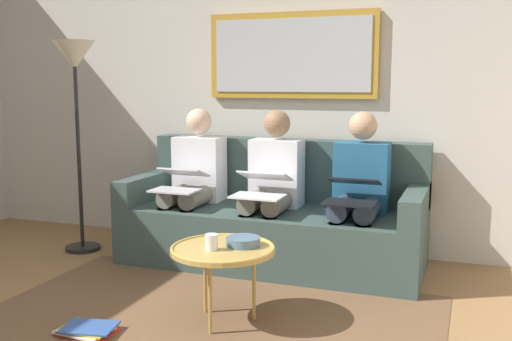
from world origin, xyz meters
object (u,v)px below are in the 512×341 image
object	(u,v)px
laptop_black	(353,191)
laptop_white	(262,185)
framed_mirror	(291,55)
person_left	(359,188)
cup	(212,242)
person_right	(194,178)
couch	(275,220)
coffee_table	(223,250)
magazine_stack	(87,329)
person_middle	(272,183)
bowl	(243,241)
standing_lamp	(75,78)
laptop_silver	(180,180)

from	to	relation	value
laptop_black	laptop_white	world-z (taller)	laptop_white
framed_mirror	person_left	bearing A→B (deg)	144.47
cup	person_right	bearing A→B (deg)	-60.04
couch	coffee_table	xyz separation A→B (m)	(-0.10, 1.22, 0.11)
person_left	magazine_stack	distance (m)	2.03
coffee_table	person_middle	size ratio (longest dim) A/B	0.51
bowl	person_left	bearing A→B (deg)	-112.76
coffee_table	laptop_white	bearing A→B (deg)	-83.92
cup	bowl	xyz separation A→B (m)	(-0.13, -0.14, -0.02)
couch	person_left	xyz separation A→B (m)	(-0.64, 0.07, 0.30)
bowl	person_middle	bearing A→B (deg)	-79.99
framed_mirror	person_left	xyz separation A→B (m)	(-0.64, 0.46, -0.94)
bowl	standing_lamp	bearing A→B (deg)	-26.70
bowl	person_right	distance (m)	1.36
cup	person_right	size ratio (longest dim) A/B	0.08
couch	laptop_silver	xyz separation A→B (m)	(0.64, 0.30, 0.32)
couch	bowl	world-z (taller)	couch
framed_mirror	person_right	xyz separation A→B (m)	(0.64, 0.46, -0.94)
framed_mirror	laptop_white	xyz separation A→B (m)	(0.00, 0.69, -0.92)
laptop_white	person_right	world-z (taller)	person_right
person_middle	standing_lamp	xyz separation A→B (m)	(1.55, 0.20, 0.76)
person_right	laptop_silver	world-z (taller)	person_right
bowl	magazine_stack	bearing A→B (deg)	33.54
coffee_table	bowl	distance (m)	0.12
bowl	laptop_silver	distance (m)	1.19
laptop_white	person_right	xyz separation A→B (m)	(0.64, -0.23, -0.02)
person_middle	laptop_white	world-z (taller)	person_middle
laptop_silver	standing_lamp	size ratio (longest dim) A/B	0.22
magazine_stack	couch	bearing A→B (deg)	-108.06
couch	cup	size ratio (longest dim) A/B	24.44
coffee_table	laptop_black	xyz separation A→B (m)	(-0.54, -0.91, 0.21)
cup	laptop_black	distance (m)	1.15
couch	standing_lamp	distance (m)	1.90
couch	person_right	size ratio (longest dim) A/B	1.93
person_middle	person_right	world-z (taller)	same
cup	magazine_stack	xyz separation A→B (m)	(0.59, 0.34, -0.45)
framed_mirror	person_middle	world-z (taller)	framed_mirror
person_left	magazine_stack	bearing A→B (deg)	52.99
magazine_stack	coffee_table	bearing A→B (deg)	-147.39
person_left	laptop_silver	distance (m)	1.30
laptop_black	standing_lamp	distance (m)	2.31
framed_mirror	bowl	world-z (taller)	framed_mirror
magazine_stack	person_middle	bearing A→B (deg)	-108.81
person_middle	cup	bearing A→B (deg)	92.79
framed_mirror	magazine_stack	world-z (taller)	framed_mirror
coffee_table	laptop_black	distance (m)	1.08
magazine_stack	laptop_white	bearing A→B (deg)	-111.81
laptop_black	magazine_stack	distance (m)	1.86
laptop_white	standing_lamp	bearing A→B (deg)	-1.17
person_right	laptop_white	bearing A→B (deg)	160.18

